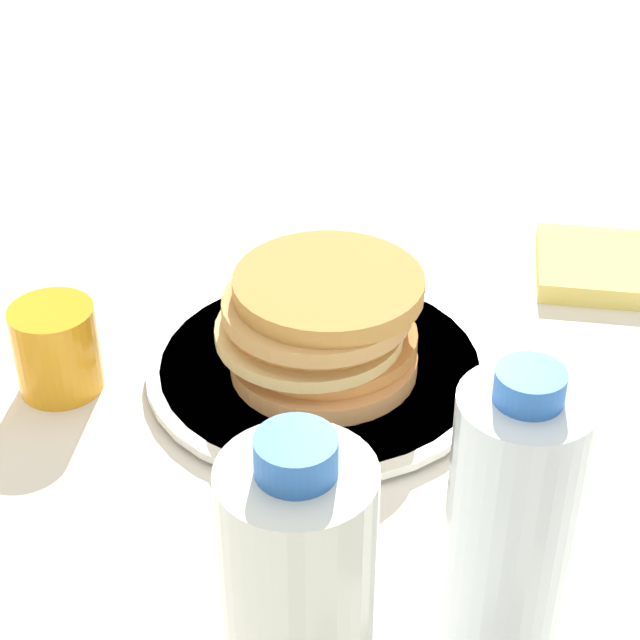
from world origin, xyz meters
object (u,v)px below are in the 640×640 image
juice_glass (56,349)px  water_bottle_far (510,529)px  plate (320,366)px  pancake_stack (321,322)px

juice_glass → water_bottle_far: 0.42m
water_bottle_far → juice_glass: bearing=-101.9°
plate → juice_glass: (0.11, -0.18, 0.03)m
juice_glass → water_bottle_far: size_ratio=0.36×
plate → pancake_stack: 0.05m
plate → pancake_stack: (0.00, 0.00, 0.05)m
plate → pancake_stack: pancake_stack is taller
pancake_stack → water_bottle_far: bearing=48.5°
plate → pancake_stack: size_ratio=1.73×
juice_glass → pancake_stack: bearing=121.8°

